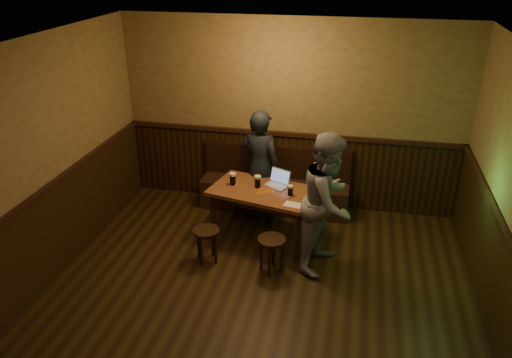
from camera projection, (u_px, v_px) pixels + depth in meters
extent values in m
cube|color=black|center=(244.00, 332.00, 5.20)|extent=(5.00, 6.00, 0.02)
cube|color=beige|center=(241.00, 61.00, 4.00)|extent=(5.00, 6.00, 0.02)
cube|color=olive|center=(291.00, 115.00, 7.27)|extent=(5.00, 0.02, 2.80)
cube|color=olive|center=(4.00, 189.00, 5.08)|extent=(0.02, 6.00, 2.80)
cube|color=black|center=(289.00, 169.00, 7.60)|extent=(4.98, 0.04, 1.10)
cube|color=black|center=(23.00, 259.00, 5.44)|extent=(0.04, 5.98, 1.10)
cube|color=black|center=(511.00, 325.00, 4.50)|extent=(0.04, 5.98, 1.10)
cube|color=black|center=(290.00, 134.00, 7.33)|extent=(4.98, 0.06, 0.06)
cube|color=black|center=(14.00, 213.00, 5.18)|extent=(0.06, 5.98, 0.06)
cube|color=black|center=(274.00, 195.00, 7.53)|extent=(2.20, 0.50, 0.45)
cube|color=black|center=(277.00, 161.00, 7.51)|extent=(2.20, 0.10, 0.50)
cube|color=#533417|center=(264.00, 191.00, 6.57)|extent=(1.51, 1.06, 0.05)
cube|color=black|center=(263.00, 196.00, 6.60)|extent=(1.37, 0.92, 0.08)
cube|color=maroon|center=(264.00, 190.00, 6.56)|extent=(0.35, 0.35, 0.00)
cylinder|color=black|center=(213.00, 217.00, 6.70)|extent=(0.07, 0.07, 0.69)
cylinder|color=black|center=(234.00, 197.00, 7.21)|extent=(0.07, 0.07, 0.69)
cylinder|color=black|center=(298.00, 237.00, 6.24)|extent=(0.07, 0.07, 0.69)
cylinder|color=black|center=(314.00, 214.00, 6.76)|extent=(0.07, 0.07, 0.69)
cylinder|color=black|center=(206.00, 231.00, 6.19)|extent=(0.41, 0.41, 0.04)
cylinder|color=black|center=(216.00, 248.00, 6.23)|extent=(0.04, 0.04, 0.43)
cylinder|color=black|center=(212.00, 241.00, 6.39)|extent=(0.04, 0.04, 0.43)
cylinder|color=black|center=(198.00, 243.00, 6.34)|extent=(0.04, 0.04, 0.43)
cylinder|color=black|center=(201.00, 251.00, 6.18)|extent=(0.04, 0.04, 0.43)
cylinder|color=black|center=(272.00, 240.00, 5.99)|extent=(0.34, 0.34, 0.04)
cylinder|color=black|center=(282.00, 257.00, 6.05)|extent=(0.04, 0.04, 0.44)
cylinder|color=black|center=(274.00, 250.00, 6.20)|extent=(0.04, 0.04, 0.44)
cylinder|color=black|center=(261.00, 254.00, 6.11)|extent=(0.04, 0.04, 0.44)
cylinder|color=black|center=(269.00, 261.00, 5.96)|extent=(0.04, 0.04, 0.44)
cylinder|color=#B41916|center=(233.00, 185.00, 6.69)|extent=(0.11, 0.11, 0.00)
cylinder|color=silver|center=(233.00, 185.00, 6.69)|extent=(0.10, 0.10, 0.00)
cylinder|color=black|center=(233.00, 180.00, 6.66)|extent=(0.08, 0.08, 0.14)
cylinder|color=beige|center=(233.00, 174.00, 6.62)|extent=(0.09, 0.09, 0.03)
cylinder|color=#B41916|center=(258.00, 188.00, 6.61)|extent=(0.11, 0.11, 0.00)
cylinder|color=silver|center=(258.00, 187.00, 6.61)|extent=(0.10, 0.10, 0.00)
cylinder|color=black|center=(258.00, 183.00, 6.58)|extent=(0.08, 0.08, 0.14)
cylinder|color=beige|center=(258.00, 177.00, 6.55)|extent=(0.09, 0.09, 0.03)
cylinder|color=#B41916|center=(290.00, 195.00, 6.41)|extent=(0.09, 0.09, 0.00)
cylinder|color=silver|center=(290.00, 195.00, 6.41)|extent=(0.08, 0.08, 0.00)
cylinder|color=black|center=(290.00, 191.00, 6.38)|extent=(0.07, 0.07, 0.11)
cylinder|color=beige|center=(291.00, 186.00, 6.35)|extent=(0.07, 0.07, 0.03)
cube|color=silver|center=(276.00, 186.00, 6.65)|extent=(0.36, 0.32, 0.01)
cube|color=#B2B2B7|center=(276.00, 185.00, 6.64)|extent=(0.32, 0.26, 0.00)
cube|color=silver|center=(280.00, 176.00, 6.68)|extent=(0.30, 0.18, 0.20)
cube|color=#5F7DB0|center=(280.00, 176.00, 6.67)|extent=(0.27, 0.16, 0.17)
cube|color=silver|center=(293.00, 205.00, 6.18)|extent=(0.25, 0.19, 0.00)
imported|color=black|center=(260.00, 167.00, 6.99)|extent=(0.70, 0.56, 1.67)
imported|color=gray|center=(328.00, 202.00, 5.95)|extent=(0.88, 1.00, 1.74)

